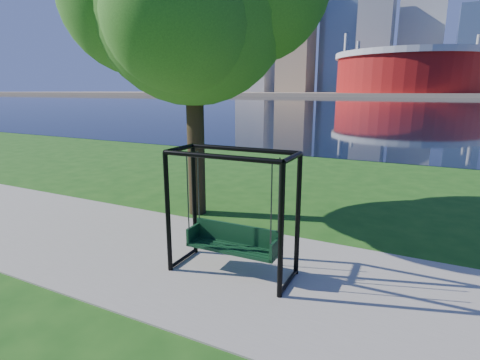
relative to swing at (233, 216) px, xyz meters
The scene contains 7 objects.
ground 1.25m from the swing, 112.06° to the left, with size 900.00×900.00×0.00m, color #1E5114.
path 1.10m from the swing, 162.48° to the left, with size 120.00×4.00×0.03m, color #9E937F.
river 102.58m from the swing, 90.13° to the left, with size 900.00×180.00×0.02m, color black.
far_bank 306.57m from the swing, 90.04° to the left, with size 900.00×228.00×2.00m, color #937F60.
stadium 236.16m from the swing, 92.49° to the left, with size 83.00×83.00×32.00m.
skyline 321.89m from the swing, 90.81° to the left, with size 392.00×66.00×96.50m.
swing is the anchor object (origin of this frame).
Camera 1 is at (3.14, -6.08, 3.22)m, focal length 28.00 mm.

